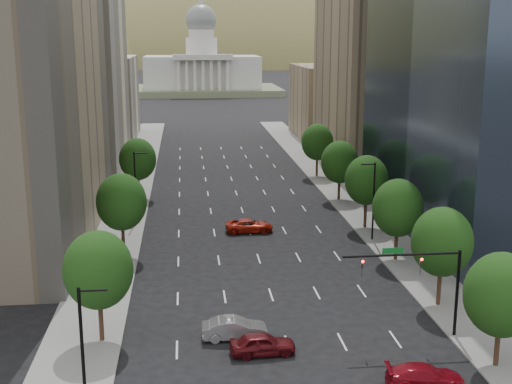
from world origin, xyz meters
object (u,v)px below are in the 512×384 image
object	(u,v)px
traffic_signal	(427,275)
car_red_near	(425,376)
car_maroon	(263,344)
capitol	(202,72)
car_red_far	(249,226)
car_silver	(235,328)

from	to	relation	value
traffic_signal	car_red_near	size ratio (longest dim) A/B	1.76
traffic_signal	car_maroon	world-z (taller)	traffic_signal
car_red_near	traffic_signal	bearing A→B (deg)	-12.89
capitol	car_red_far	size ratio (longest dim) A/B	10.73
car_red_far	car_red_near	bearing A→B (deg)	-168.30
capitol	car_red_far	world-z (taller)	capitol
car_maroon	car_red_far	world-z (taller)	car_maroon
traffic_signal	car_red_near	distance (m)	8.71
car_silver	car_red_far	distance (m)	28.63
capitol	car_silver	size ratio (longest dim) A/B	11.92
car_maroon	car_red_far	distance (m)	31.25
traffic_signal	capitol	bearing A→B (deg)	92.74
capitol	car_red_far	xyz separation A→B (m)	(-0.03, -189.89, -7.80)
car_maroon	car_red_far	xyz separation A→B (m)	(2.06, 31.19, -0.04)
traffic_signal	car_silver	world-z (taller)	traffic_signal
capitol	traffic_signal	bearing A→B (deg)	-87.26
car_maroon	car_red_far	size ratio (longest dim) A/B	0.86
car_red_near	car_silver	world-z (taller)	car_silver
traffic_signal	car_maroon	distance (m)	13.42
traffic_signal	car_red_near	world-z (taller)	traffic_signal
traffic_signal	car_maroon	size ratio (longest dim) A/B	1.90
car_red_near	car_red_far	size ratio (longest dim) A/B	0.92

